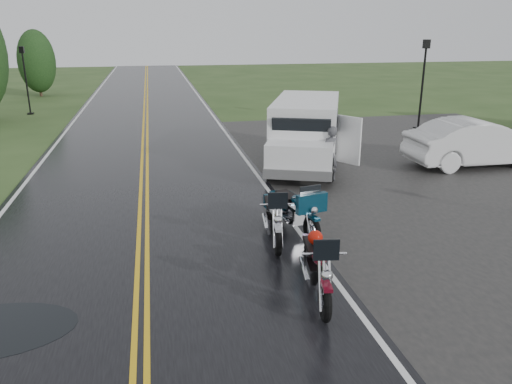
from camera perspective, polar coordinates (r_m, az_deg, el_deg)
ground at (r=10.63m, az=-12.87°, el=-9.43°), size 120.00×120.00×0.00m
road at (r=20.04m, az=-12.60°, el=3.87°), size 8.00×100.00×0.04m
parking_pad at (r=18.54m, az=23.61°, el=1.57°), size 14.00×24.00×0.03m
motorcycle_red at (r=8.63m, az=7.99°, el=-10.61°), size 1.26×2.54×1.44m
motorcycle_teal at (r=11.52m, az=6.45°, el=-3.02°), size 1.35×2.50×1.40m
motorcycle_silver at (r=10.89m, az=2.54°, el=-4.19°), size 1.18×2.48×1.41m
van_white at (r=16.45m, az=1.82°, el=5.51°), size 4.44×6.66×2.45m
person_at_van at (r=16.41m, az=8.44°, el=4.20°), size 0.80×0.68×1.84m
sedan_white at (r=19.93m, az=23.97°, el=5.11°), size 5.19×1.84×1.70m
lamp_post_far_left at (r=32.30m, az=-24.80°, el=11.48°), size 0.33×0.33×3.89m
lamp_post_far_right at (r=26.23m, az=18.48°, el=11.53°), size 0.37×0.37×4.37m
tree_left_far at (r=40.76m, az=-23.69°, el=12.84°), size 2.65×2.65×4.07m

